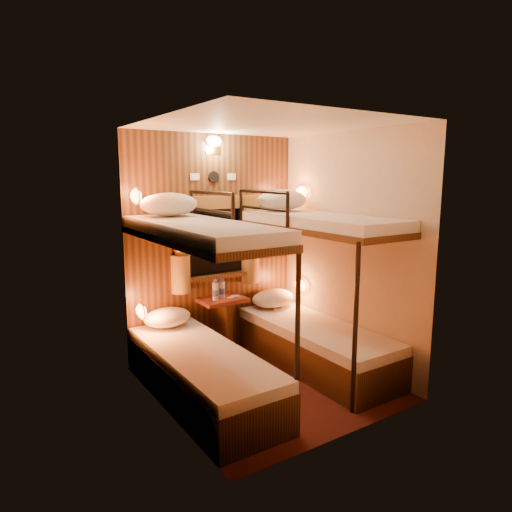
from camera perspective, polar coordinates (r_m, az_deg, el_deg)
floor at (r=4.53m, az=1.36°, el=-15.67°), size 2.10×2.10×0.00m
ceiling at (r=4.10m, az=1.51°, el=16.15°), size 2.10×2.10×0.00m
wall_back at (r=5.04m, az=-5.37°, el=1.27°), size 2.40×0.00×2.40m
wall_front at (r=3.36m, az=11.68°, el=-3.29°), size 2.40×0.00×2.40m
wall_left at (r=3.69m, az=-11.48°, el=-2.11°), size 0.00×2.40×2.40m
wall_right at (r=4.78m, az=11.34°, el=0.65°), size 0.00×2.40×2.40m
back_panel at (r=5.02m, az=-5.29°, el=1.25°), size 2.00×0.03×2.40m
bunk_left at (r=4.06m, az=-6.84°, el=-10.27°), size 0.72×1.90×1.82m
bunk_right at (r=4.74m, az=7.42°, el=-7.27°), size 0.72×1.90×1.82m
window at (r=5.00m, az=-5.12°, el=0.99°), size 1.00×0.12×0.79m
curtains at (r=4.96m, az=-4.96°, el=1.89°), size 1.10×0.22×1.00m
back_fixtures at (r=4.94m, az=-5.29°, el=13.27°), size 0.54×0.09×0.48m
reading_lamps at (r=4.73m, az=-3.39°, el=1.22°), size 2.00×0.20×1.25m
table at (r=5.05m, az=-4.15°, el=-7.86°), size 0.50×0.34×0.66m
bottle_left at (r=4.86m, az=-5.10°, el=-4.47°), size 0.07×0.07×0.23m
bottle_right at (r=4.94m, az=-4.26°, el=-4.26°), size 0.06×0.06×0.22m
sachet_a at (r=5.05m, az=-2.58°, el=-5.02°), size 0.09×0.07×0.01m
sachet_b at (r=4.99m, az=-3.20°, el=-5.21°), size 0.08×0.07×0.01m
pillow_lower_left at (r=4.72m, az=-11.03°, el=-7.54°), size 0.49×0.35×0.19m
pillow_lower_right at (r=5.31m, az=2.15°, el=-5.29°), size 0.53×0.38×0.21m
pillow_upper_left at (r=4.38m, az=-10.82°, el=6.37°), size 0.55×0.39×0.22m
pillow_upper_right at (r=5.00m, az=3.31°, el=7.01°), size 0.58×0.41×0.23m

